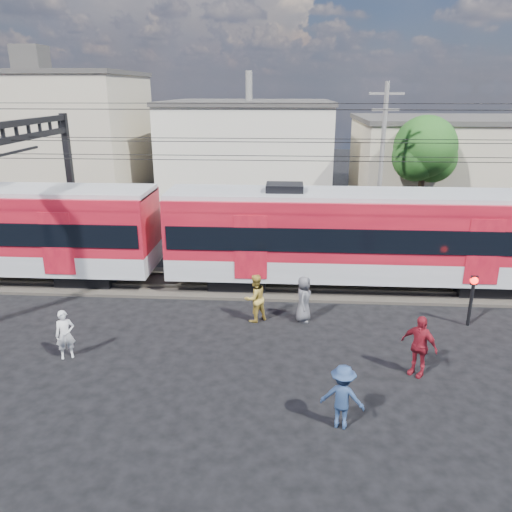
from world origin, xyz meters
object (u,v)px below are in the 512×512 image
object	(u,v)px
pedestrian_c	(342,397)
crossing_signal	(473,291)
commuter_train	(366,234)
pedestrian_a	(65,335)

from	to	relation	value
pedestrian_c	crossing_signal	distance (m)	7.93
commuter_train	pedestrian_a	world-z (taller)	commuter_train
commuter_train	pedestrian_a	distance (m)	12.17
pedestrian_c	commuter_train	bearing A→B (deg)	-86.84
commuter_train	crossing_signal	size ratio (longest dim) A/B	26.21
commuter_train	pedestrian_c	size ratio (longest dim) A/B	29.30
commuter_train	crossing_signal	distance (m)	4.84
commuter_train	pedestrian_a	xyz separation A→B (m)	(-10.17, -6.48, -1.60)
commuter_train	crossing_signal	bearing A→B (deg)	-45.18
crossing_signal	commuter_train	bearing A→B (deg)	134.82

